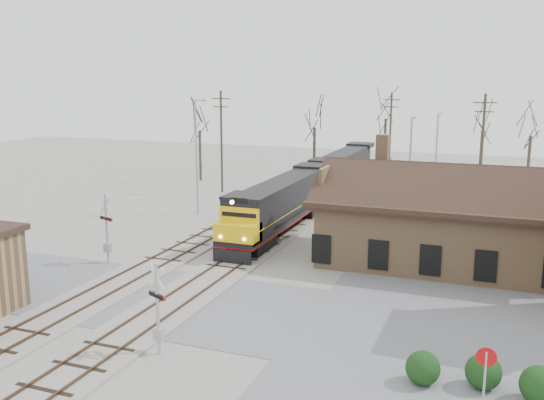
{
  "coord_description": "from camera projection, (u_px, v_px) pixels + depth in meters",
  "views": [
    {
      "loc": [
        15.41,
        -26.37,
        11.62
      ],
      "look_at": [
        1.88,
        9.0,
        3.9
      ],
      "focal_mm": 40.0,
      "sensor_mm": 36.0,
      "label": 1
    }
  ],
  "objects": [
    {
      "name": "locomotive_trailing",
      "position": [
        342.0,
        170.0,
        62.76
      ],
      "size": [
        2.75,
        18.45,
        3.87
      ],
      "color": "black",
      "rests_on": "ground"
    },
    {
      "name": "do_not_enter_sign",
      "position": [
        486.0,
        367.0,
        21.13
      ],
      "size": [
        0.72,
        0.09,
        2.42
      ],
      "rotation": [
        0.0,
        0.0,
        0.07
      ],
      "color": "#A5A8AD",
      "rests_on": "ground"
    },
    {
      "name": "tree_b",
      "position": [
        315.0,
        118.0,
        64.84
      ],
      "size": [
        4.2,
        4.2,
        10.28
      ],
      "color": "#382D23",
      "rests_on": "ground"
    },
    {
      "name": "utility_pole_c",
      "position": [
        482.0,
        148.0,
        54.47
      ],
      "size": [
        2.0,
        0.24,
        10.17
      ],
      "color": "#382D23",
      "rests_on": "ground"
    },
    {
      "name": "hedge_b",
      "position": [
        483.0,
        372.0,
        22.87
      ],
      "size": [
        1.36,
        1.36,
        1.36
      ],
      "primitive_type": "sphere",
      "color": "black",
      "rests_on": "ground"
    },
    {
      "name": "utility_pole_a",
      "position": [
        221.0,
        140.0,
        61.07
      ],
      "size": [
        2.0,
        0.24,
        10.29
      ],
      "color": "#382D23",
      "rests_on": "ground"
    },
    {
      "name": "tree_a",
      "position": [
        199.0,
        122.0,
        68.02
      ],
      "size": [
        3.79,
        3.79,
        9.29
      ],
      "color": "#382D23",
      "rests_on": "ground"
    },
    {
      "name": "utility_pole_b",
      "position": [
        390.0,
        134.0,
        69.6
      ],
      "size": [
        2.0,
        0.24,
        9.86
      ],
      "color": "#382D23",
      "rests_on": "ground"
    },
    {
      "name": "ground",
      "position": [
        178.0,
        302.0,
        31.85
      ],
      "size": [
        140.0,
        140.0,
        0.0
      ],
      "primitive_type": "plane",
      "color": "#AAA499",
      "rests_on": "ground"
    },
    {
      "name": "road",
      "position": [
        178.0,
        302.0,
        31.85
      ],
      "size": [
        60.0,
        9.0,
        0.03
      ],
      "primitive_type": "cube",
      "color": "slate",
      "rests_on": "ground"
    },
    {
      "name": "depot",
      "position": [
        439.0,
        226.0,
        38.16
      ],
      "size": [
        15.2,
        9.31,
        7.9
      ],
      "color": "#A17A53",
      "rests_on": "ground"
    },
    {
      "name": "track_main",
      "position": [
        277.0,
        233.0,
        45.57
      ],
      "size": [
        3.4,
        90.0,
        0.24
      ],
      "color": "#AAA499",
      "rests_on": "ground"
    },
    {
      "name": "crossbuck_far",
      "position": [
        107.0,
        231.0,
        38.09
      ],
      "size": [
        1.23,
        0.51,
        4.47
      ],
      "rotation": [
        0.0,
        0.0,
        2.8
      ],
      "color": "#A5A8AD",
      "rests_on": "ground"
    },
    {
      "name": "hedge_c",
      "position": [
        540.0,
        385.0,
        21.8
      ],
      "size": [
        1.42,
        1.42,
        1.42
      ],
      "primitive_type": "sphere",
      "color": "black",
      "rests_on": "ground"
    },
    {
      "name": "streetlight_b",
      "position": [
        410.0,
        161.0,
        50.65
      ],
      "size": [
        0.25,
        2.04,
        8.41
      ],
      "color": "#A5A8AD",
      "rests_on": "ground"
    },
    {
      "name": "streetlight_c",
      "position": [
        436.0,
        151.0,
        57.96
      ],
      "size": [
        0.25,
        2.04,
        8.27
      ],
      "color": "#A5A8AD",
      "rests_on": "ground"
    },
    {
      "name": "track_siding",
      "position": [
        223.0,
        228.0,
        47.14
      ],
      "size": [
        3.4,
        90.0,
        0.24
      ],
      "color": "#AAA499",
      "rests_on": "ground"
    },
    {
      "name": "crossbuck_near",
      "position": [
        158.0,
        312.0,
        25.48
      ],
      "size": [
        1.09,
        0.54,
        4.05
      ],
      "rotation": [
        0.0,
        0.0,
        -0.41
      ],
      "color": "#A5A8AD",
      "rests_on": "ground"
    },
    {
      "name": "tree_e",
      "position": [
        532.0,
        126.0,
        60.9
      ],
      "size": [
        3.86,
        3.86,
        9.46
      ],
      "color": "#382D23",
      "rests_on": "ground"
    },
    {
      "name": "locomotive_lead",
      "position": [
        280.0,
        205.0,
        45.62
      ],
      "size": [
        2.75,
        18.45,
        4.09
      ],
      "color": "black",
      "rests_on": "ground"
    },
    {
      "name": "hedge_a",
      "position": [
        423.0,
        368.0,
        23.2
      ],
      "size": [
        1.33,
        1.33,
        1.33
      ],
      "primitive_type": "sphere",
      "color": "black",
      "rests_on": "ground"
    },
    {
      "name": "streetlight_a",
      "position": [
        197.0,
        151.0,
        51.54
      ],
      "size": [
        0.25,
        2.04,
        9.8
      ],
      "color": "#A5A8AD",
      "rests_on": "ground"
    },
    {
      "name": "tree_d",
      "position": [
        483.0,
        122.0,
        66.71
      ],
      "size": [
        3.85,
        3.85,
        9.44
      ],
      "color": "#382D23",
      "rests_on": "ground"
    },
    {
      "name": "tree_c",
      "position": [
        386.0,
        109.0,
        71.74
      ],
      "size": [
        4.49,
        4.49,
        10.99
      ],
      "color": "#382D23",
      "rests_on": "ground"
    }
  ]
}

